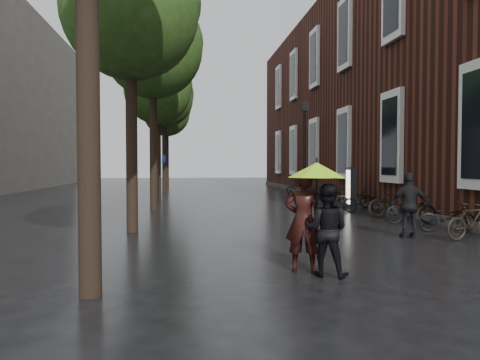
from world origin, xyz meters
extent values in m
plane|color=black|center=(0.00, 0.00, 0.00)|extent=(120.00, 120.00, 0.00)
cube|color=#38160F|center=(10.50, 19.50, 6.00)|extent=(10.00, 33.00, 12.00)
cube|color=black|center=(5.35, 5.50, 3.00)|extent=(0.10, 1.20, 3.00)
cube|color=silver|center=(5.45, 10.50, 3.00)|extent=(0.25, 1.60, 3.60)
cube|color=black|center=(5.35, 10.50, 3.00)|extent=(0.10, 1.20, 3.00)
cube|color=silver|center=(5.45, 15.50, 3.00)|extent=(0.25, 1.60, 3.60)
cube|color=black|center=(5.35, 15.50, 3.00)|extent=(0.10, 1.20, 3.00)
cube|color=silver|center=(5.45, 15.50, 8.50)|extent=(0.25, 1.60, 3.60)
cube|color=black|center=(5.35, 15.50, 8.50)|extent=(0.10, 1.20, 3.00)
cube|color=silver|center=(5.45, 20.50, 3.00)|extent=(0.25, 1.60, 3.60)
cube|color=black|center=(5.35, 20.50, 3.00)|extent=(0.10, 1.20, 3.00)
cube|color=silver|center=(5.45, 20.50, 8.50)|extent=(0.25, 1.60, 3.60)
cube|color=black|center=(5.35, 20.50, 8.50)|extent=(0.10, 1.20, 3.00)
cube|color=silver|center=(5.45, 25.50, 3.00)|extent=(0.25, 1.60, 3.60)
cube|color=black|center=(5.35, 25.50, 3.00)|extent=(0.10, 1.20, 3.00)
cube|color=silver|center=(5.45, 25.50, 8.50)|extent=(0.25, 1.60, 3.60)
cube|color=black|center=(5.35, 25.50, 8.50)|extent=(0.10, 1.20, 3.00)
cube|color=silver|center=(5.45, 30.50, 3.00)|extent=(0.25, 1.60, 3.60)
cube|color=black|center=(5.35, 30.50, 3.00)|extent=(0.10, 1.20, 3.00)
cube|color=silver|center=(5.45, 30.50, 8.50)|extent=(0.25, 1.60, 3.60)
cube|color=black|center=(5.35, 30.50, 8.50)|extent=(0.10, 1.20, 3.00)
cube|color=#3F3833|center=(5.60, 19.50, 0.15)|extent=(0.40, 33.00, 0.30)
cylinder|color=black|center=(-4.00, 1.00, 2.34)|extent=(0.32, 0.32, 4.68)
cylinder|color=black|center=(-4.10, 7.00, 2.25)|extent=(0.32, 0.32, 4.51)
cylinder|color=black|center=(-3.90, 13.00, 2.48)|extent=(0.32, 0.32, 4.95)
cylinder|color=black|center=(-4.05, 19.00, 2.20)|extent=(0.32, 0.32, 4.40)
cylinder|color=black|center=(-3.95, 25.00, 2.39)|extent=(0.32, 0.32, 4.79)
cylinder|color=black|center=(-4.00, 31.00, 2.28)|extent=(0.32, 0.32, 4.57)
imported|color=black|center=(-0.57, 2.00, 0.90)|extent=(0.76, 0.61, 1.81)
imported|color=black|center=(-0.26, 1.66, 0.78)|extent=(0.95, 0.89, 1.57)
cylinder|color=black|center=(-0.40, 1.78, 1.15)|extent=(0.02, 0.02, 1.29)
cone|color=#ABFF1A|center=(-0.40, 1.78, 1.80)|extent=(1.02, 1.02, 0.26)
cylinder|color=black|center=(-0.40, 1.78, 1.97)|extent=(0.02, 0.02, 0.08)
imported|color=black|center=(3.14, 5.04, 0.85)|extent=(1.05, 0.60, 1.69)
imported|color=black|center=(4.51, 4.49, 0.47)|extent=(1.61, 0.71, 0.93)
imported|color=black|center=(4.74, 5.86, 0.41)|extent=(1.66, 0.86, 0.83)
imported|color=black|center=(4.60, 7.57, 0.47)|extent=(1.80, 0.71, 0.93)
imported|color=black|center=(4.75, 9.11, 0.51)|extent=(1.76, 0.72, 1.03)
imported|color=black|center=(4.48, 10.88, 0.44)|extent=(1.76, 0.86, 0.89)
imported|color=black|center=(4.75, 12.56, 0.45)|extent=(1.71, 0.62, 0.89)
imported|color=black|center=(4.64, 14.01, 0.46)|extent=(1.55, 0.47, 0.92)
imported|color=black|center=(4.57, 15.86, 0.44)|extent=(1.70, 0.68, 0.88)
imported|color=black|center=(4.73, 17.18, 0.41)|extent=(1.61, 0.71, 0.82)
imported|color=black|center=(4.71, 18.89, 0.46)|extent=(1.83, 0.96, 0.91)
imported|color=black|center=(4.54, 20.79, 0.46)|extent=(1.58, 0.62, 0.92)
cube|color=black|center=(4.55, 12.38, 0.90)|extent=(0.25, 1.19, 1.79)
cube|color=white|center=(4.42, 12.38, 0.95)|extent=(0.04, 1.00, 1.47)
cylinder|color=black|center=(1.99, 10.78, 2.02)|extent=(0.12, 0.12, 4.05)
cube|color=black|center=(1.99, 10.78, 4.15)|extent=(0.22, 0.22, 0.35)
sphere|color=#FFE5B2|center=(1.99, 10.78, 4.15)|extent=(0.18, 0.18, 0.18)
cylinder|color=#262628|center=(-3.75, 17.69, 1.11)|extent=(0.05, 0.05, 2.23)
cylinder|color=navy|center=(-3.66, 17.69, 2.23)|extent=(0.03, 0.45, 0.45)
camera|label=1|loc=(-2.68, -5.30, 1.88)|focal=32.00mm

